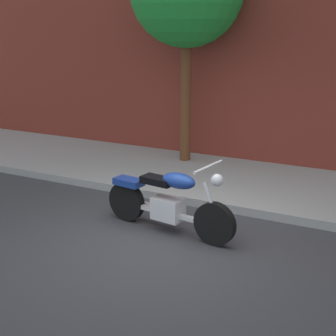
# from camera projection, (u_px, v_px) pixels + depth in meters

# --- Properties ---
(ground_plane) EXTENTS (60.00, 60.00, 0.00)m
(ground_plane) POSITION_uv_depth(u_px,v_px,m) (159.00, 244.00, 6.73)
(ground_plane) COLOR #38383D
(sidewalk) EXTENTS (23.85, 2.71, 0.14)m
(sidewalk) POSITION_uv_depth(u_px,v_px,m) (232.00, 182.00, 9.14)
(sidewalk) COLOR #9C9C9C
(sidewalk) RESTS_ON ground
(motorcycle) EXTENTS (2.13, 0.72, 1.10)m
(motorcycle) POSITION_uv_depth(u_px,v_px,m) (168.00, 202.00, 7.00)
(motorcycle) COLOR black
(motorcycle) RESTS_ON ground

